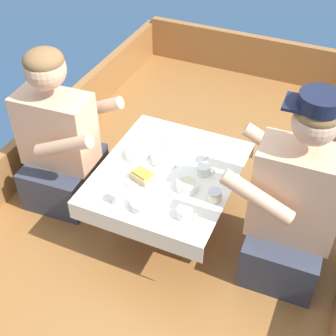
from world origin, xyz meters
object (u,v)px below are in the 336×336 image
object	(u,v)px
person_port	(60,143)
coffee_cup_center	(118,196)
tin_can	(215,196)
coffee_cup_port	(204,169)
sandwich	(143,176)
person_starboard	(293,209)
coffee_cup_starboard	(185,213)

from	to	relation	value
person_port	coffee_cup_center	xyz separation A→B (m)	(0.52, -0.28, 0.04)
coffee_cup_center	tin_can	size ratio (longest dim) A/B	1.35
coffee_cup_port	person_port	bearing A→B (deg)	-174.65
coffee_cup_center	sandwich	bearing A→B (deg)	76.59
sandwich	tin_can	world-z (taller)	sandwich
person_port	person_starboard	distance (m)	1.29
person_starboard	sandwich	bearing A→B (deg)	5.40
person_starboard	person_port	bearing A→B (deg)	-2.06
coffee_cup_center	coffee_cup_starboard	bearing A→B (deg)	5.76
coffee_cup_port	coffee_cup_center	world-z (taller)	coffee_cup_center
sandwich	coffee_cup_starboard	world-z (taller)	sandwich
coffee_cup_port	coffee_cup_center	bearing A→B (deg)	-130.46
person_port	coffee_cup_starboard	xyz separation A→B (m)	(0.85, -0.24, 0.03)
person_starboard	coffee_cup_center	xyz separation A→B (m)	(-0.77, -0.27, 0.02)
coffee_cup_center	person_starboard	bearing A→B (deg)	19.28
sandwich	tin_can	xyz separation A→B (m)	(0.37, 0.02, -0.00)
person_starboard	sandwich	world-z (taller)	person_starboard
person_port	sandwich	bearing A→B (deg)	-13.94
sandwich	person_port	bearing A→B (deg)	169.99
coffee_cup_center	coffee_cup_port	bearing A→B (deg)	49.54
person_port	coffee_cup_port	distance (m)	0.82
coffee_cup_port	coffee_cup_starboard	world-z (taller)	same
person_starboard	coffee_cup_starboard	size ratio (longest dim) A/B	10.23
sandwich	coffee_cup_starboard	bearing A→B (deg)	-26.89
person_starboard	tin_can	size ratio (longest dim) A/B	15.28
coffee_cup_center	person_port	bearing A→B (deg)	151.73
tin_can	coffee_cup_center	bearing A→B (deg)	-154.72
person_starboard	coffee_cup_port	distance (m)	0.48
person_port	coffee_cup_port	size ratio (longest dim) A/B	9.53
coffee_cup_starboard	coffee_cup_center	distance (m)	0.33
person_starboard	coffee_cup_center	size ratio (longest dim) A/B	11.29
tin_can	person_port	bearing A→B (deg)	175.01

